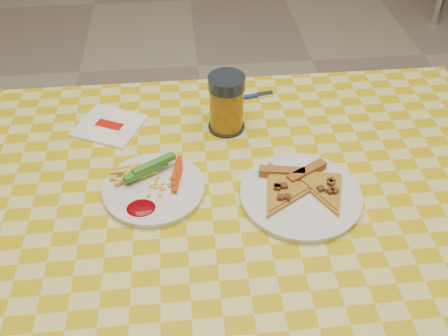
{
  "coord_description": "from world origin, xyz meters",
  "views": [
    {
      "loc": [
        -0.09,
        -0.72,
        1.49
      ],
      "look_at": [
        -0.02,
        0.06,
        0.78
      ],
      "focal_mm": 40.0,
      "sensor_mm": 36.0,
      "label": 1
    }
  ],
  "objects_px": {
    "plate_right": "(301,196)",
    "plate_left": "(154,189)",
    "table": "(234,217)",
    "drink_glass": "(226,104)"
  },
  "relations": [
    {
      "from": "plate_right",
      "to": "plate_left",
      "type": "bearing_deg",
      "value": 170.9
    },
    {
      "from": "table",
      "to": "plate_left",
      "type": "distance_m",
      "value": 0.18
    },
    {
      "from": "plate_right",
      "to": "table",
      "type": "bearing_deg",
      "value": 168.86
    },
    {
      "from": "plate_left",
      "to": "plate_right",
      "type": "bearing_deg",
      "value": -9.1
    },
    {
      "from": "table",
      "to": "drink_glass",
      "type": "distance_m",
      "value": 0.26
    },
    {
      "from": "table",
      "to": "plate_right",
      "type": "height_order",
      "value": "plate_right"
    },
    {
      "from": "plate_left",
      "to": "plate_right",
      "type": "xyz_separation_m",
      "value": [
        0.3,
        -0.05,
        0.0
      ]
    },
    {
      "from": "table",
      "to": "plate_left",
      "type": "relative_size",
      "value": 6.2
    },
    {
      "from": "plate_right",
      "to": "drink_glass",
      "type": "xyz_separation_m",
      "value": [
        -0.13,
        0.25,
        0.06
      ]
    },
    {
      "from": "plate_left",
      "to": "plate_right",
      "type": "height_order",
      "value": "same"
    }
  ]
}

